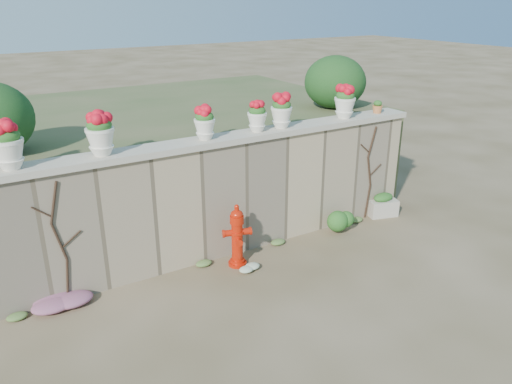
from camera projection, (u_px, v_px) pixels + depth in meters
ground at (278, 300)px, 7.47m from camera, size 80.00×80.00×0.00m
stone_wall at (220, 200)px, 8.53m from camera, size 8.00×0.40×2.00m
wall_cap at (219, 140)px, 8.15m from camera, size 8.10×0.52×0.10m
raised_fill at (154, 153)px, 11.08m from camera, size 9.00×6.00×2.00m
back_shrub_right at (335, 82)px, 10.56m from camera, size 1.30×1.30×1.10m
vine_left at (60, 242)px, 7.07m from camera, size 0.60×0.04×1.91m
vine_right at (370, 172)px, 9.92m from camera, size 0.60×0.04×1.91m
fire_hydrant at (237, 235)px, 8.25m from camera, size 0.48×0.34×1.10m
planter_box at (382, 205)px, 10.29m from camera, size 0.66×0.49×0.49m
green_shrub at (344, 219)px, 9.46m from camera, size 0.62×0.56×0.59m
magenta_clump at (62, 299)px, 7.31m from camera, size 0.83×0.55×0.22m
white_flowers at (250, 268)px, 8.20m from camera, size 0.44×0.35×0.16m
urn_pot_0 at (7, 146)px, 6.52m from camera, size 0.42×0.42×0.65m
urn_pot_1 at (100, 134)px, 7.10m from camera, size 0.41×0.41×0.64m
urn_pot_2 at (205, 123)px, 7.92m from camera, size 0.34×0.34×0.53m
urn_pot_3 at (257, 117)px, 8.39m from camera, size 0.33×0.33×0.52m
urn_pot_4 at (281, 111)px, 8.62m from camera, size 0.37×0.37×0.58m
urn_pot_5 at (345, 102)px, 9.30m from camera, size 0.39×0.39×0.62m
terracotta_pot at (377, 107)px, 9.78m from camera, size 0.20×0.20×0.24m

